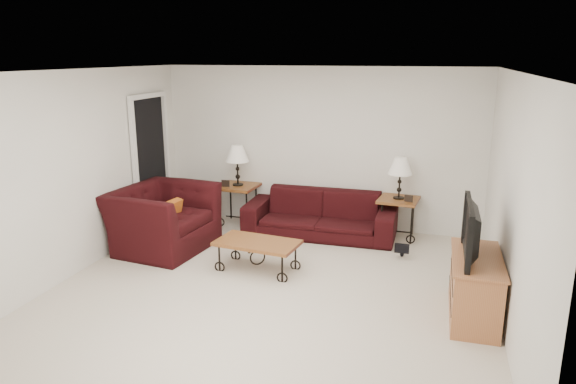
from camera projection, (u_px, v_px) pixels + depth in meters
The scene contains 20 objects.
ground at pixel (272, 289), 6.18m from camera, with size 5.00×5.00×0.00m, color beige.
wall_back at pixel (320, 148), 8.19m from camera, with size 5.00×0.02×2.50m, color white.
wall_front at pixel (158, 272), 3.53m from camera, with size 5.00×0.02×2.50m, color white.
wall_left at pixel (79, 172), 6.52m from camera, with size 0.02×5.00×2.50m, color white.
wall_right at pixel (511, 202), 5.20m from camera, with size 0.02×5.00×2.50m, color white.
ceiling at pixel (270, 71), 5.54m from camera, with size 5.00×5.00×0.00m, color white.
doorway at pixel (151, 165), 8.11m from camera, with size 0.08×0.94×2.04m, color black.
sofa at pixel (320, 214), 7.94m from camera, with size 2.26×0.88×0.66m, color black.
side_table_left at pixel (238, 204), 8.48m from camera, with size 0.59×0.59×0.64m, color brown.
side_table_right at pixel (398, 218), 7.81m from camera, with size 0.56×0.56×0.61m, color brown.
lamp_left at pixel (237, 165), 8.31m from camera, with size 0.36×0.36×0.64m, color black, non-canonical shape.
lamp_right at pixel (400, 178), 7.66m from camera, with size 0.35×0.35×0.61m, color black, non-canonical shape.
photo_frame_left at pixel (226, 183), 8.28m from camera, with size 0.13×0.02×0.11m, color black.
photo_frame_right at pixel (409, 198), 7.54m from camera, with size 0.12×0.02×0.10m, color black.
coffee_table at pixel (258, 256), 6.67m from camera, with size 1.03×0.56×0.39m, color brown.
armchair at pixel (163, 219), 7.37m from camera, with size 1.34×1.17×0.87m, color black.
throw_pillow at pixel (170, 215), 7.26m from camera, with size 0.39×0.10×0.39m, color #B64E17.
tv_stand at pixel (475, 287), 5.44m from camera, with size 0.46×1.11×0.66m, color #A7693E.
television at pixel (478, 231), 5.29m from camera, with size 0.99×0.13×0.57m, color black.
backpack at pixel (403, 243), 7.11m from camera, with size 0.30×0.23×0.38m, color black.
Camera 1 is at (1.74, -5.42, 2.67)m, focal length 32.81 mm.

